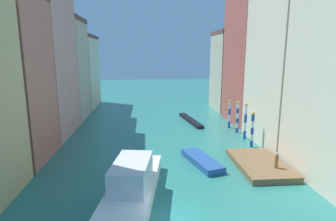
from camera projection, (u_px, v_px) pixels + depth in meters
The scene contains 17 objects.
ground_plane at pixel (157, 126), 41.66m from camera, with size 154.00×154.00×0.00m, color #28756B.
building_left_1 at pixel (10, 80), 26.92m from camera, with size 6.47×8.00×16.46m.
building_left_2 at pixel (43, 63), 35.81m from camera, with size 6.47×10.80×19.02m.
building_left_3 at pixel (65, 69), 45.57m from camera, with size 6.47×8.68×16.44m.
building_left_4 at pixel (79, 71), 55.81m from camera, with size 6.47×11.36×14.31m.
building_right_1 at pixel (288, 60), 32.09m from camera, with size 6.47×10.60×20.00m.
building_right_2 at pixel (253, 50), 42.16m from camera, with size 6.47×10.62×22.47m.
building_right_3 at pixel (231, 71), 52.95m from camera, with size 6.47×9.22×14.85m.
waterfront_dock at pixel (260, 164), 26.63m from camera, with size 4.41×7.61×0.56m.
person_on_dock at pixel (276, 161), 24.98m from camera, with size 0.36×0.36×1.46m.
mooring_pole_0 at pixel (252, 129), 32.03m from camera, with size 0.39×0.39×4.21m.
mooring_pole_1 at pixel (245, 121), 35.01m from camera, with size 0.38×0.38×4.66m.
mooring_pole_2 at pixel (237, 117), 37.83m from camera, with size 0.37×0.37×4.43m.
mooring_pole_3 at pixel (229, 114), 40.37m from camera, with size 0.34×0.34×4.13m.
vaporetto_white at pixel (132, 186), 20.51m from camera, with size 4.97×12.38×3.03m.
gondola_black at pixel (190, 120), 44.50m from camera, with size 2.55×9.43×0.42m.
motorboat_0 at pixel (202, 161), 27.39m from camera, with size 3.42×6.23×0.64m.
Camera 1 is at (-1.72, -15.82, 10.72)m, focal length 29.62 mm.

